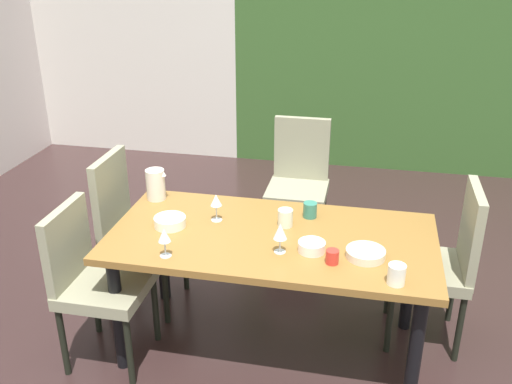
% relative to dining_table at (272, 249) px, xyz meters
% --- Properties ---
extents(ground_plane, '(6.01, 6.24, 0.02)m').
position_rel_dining_table_xyz_m(ground_plane, '(-0.25, -0.01, -0.66)').
color(ground_plane, '#31201F').
extents(back_panel_interior, '(2.32, 0.10, 2.63)m').
position_rel_dining_table_xyz_m(back_panel_interior, '(-2.09, 3.06, 0.66)').
color(back_panel_interior, silver).
rests_on(back_panel_interior, ground_plane).
extents(garden_window_panel, '(3.69, 0.10, 2.63)m').
position_rel_dining_table_xyz_m(garden_window_panel, '(0.91, 3.06, 0.66)').
color(garden_window_panel, '#365B28').
rests_on(garden_window_panel, ground_plane).
extents(dining_table, '(1.76, 0.88, 0.74)m').
position_rel_dining_table_xyz_m(dining_table, '(0.00, 0.00, 0.00)').
color(dining_table, olive).
rests_on(dining_table, ground_plane).
extents(chair_head_far, '(0.44, 0.45, 0.98)m').
position_rel_dining_table_xyz_m(chair_head_far, '(-0.02, 1.28, -0.10)').
color(chair_head_far, gray).
rests_on(chair_head_far, ground_plane).
extents(chair_left_far, '(0.44, 0.44, 1.01)m').
position_rel_dining_table_xyz_m(chair_left_far, '(-0.94, 0.28, -0.09)').
color(chair_left_far, gray).
rests_on(chair_left_far, ground_plane).
extents(chair_right_far, '(0.44, 0.44, 0.98)m').
position_rel_dining_table_xyz_m(chair_right_far, '(0.94, 0.28, -0.10)').
color(chair_right_far, gray).
rests_on(chair_right_far, ground_plane).
extents(chair_left_near, '(0.44, 0.44, 0.92)m').
position_rel_dining_table_xyz_m(chair_left_near, '(-0.94, -0.28, -0.12)').
color(chair_left_near, gray).
rests_on(chair_left_near, ground_plane).
extents(wine_glass_left, '(0.07, 0.07, 0.16)m').
position_rel_dining_table_xyz_m(wine_glass_left, '(0.07, -0.17, 0.20)').
color(wine_glass_left, silver).
rests_on(wine_glass_left, dining_table).
extents(wine_glass_south, '(0.06, 0.06, 0.15)m').
position_rel_dining_table_xyz_m(wine_glass_south, '(-0.48, -0.33, 0.20)').
color(wine_glass_south, silver).
rests_on(wine_glass_south, dining_table).
extents(wine_glass_north, '(0.06, 0.06, 0.16)m').
position_rel_dining_table_xyz_m(wine_glass_north, '(-0.34, 0.11, 0.21)').
color(wine_glass_north, silver).
rests_on(wine_glass_north, dining_table).
extents(serving_bowl_front, '(0.14, 0.14, 0.05)m').
position_rel_dining_table_xyz_m(serving_bowl_front, '(0.23, -0.13, 0.11)').
color(serving_bowl_front, white).
rests_on(serving_bowl_front, dining_table).
extents(serving_bowl_near_shelf, '(0.20, 0.20, 0.04)m').
position_rel_dining_table_xyz_m(serving_bowl_near_shelf, '(0.50, -0.13, 0.11)').
color(serving_bowl_near_shelf, beige).
rests_on(serving_bowl_near_shelf, dining_table).
extents(serving_bowl_near_window, '(0.18, 0.18, 0.05)m').
position_rel_dining_table_xyz_m(serving_bowl_near_window, '(-0.57, -0.01, 0.11)').
color(serving_bowl_near_window, white).
rests_on(serving_bowl_near_window, dining_table).
extents(cup_east, '(0.08, 0.08, 0.09)m').
position_rel_dining_table_xyz_m(cup_east, '(0.17, 0.26, 0.13)').
color(cup_east, '#327664').
rests_on(cup_east, dining_table).
extents(cup_rear, '(0.08, 0.08, 0.10)m').
position_rel_dining_table_xyz_m(cup_rear, '(0.05, 0.12, 0.14)').
color(cup_rear, silver).
rests_on(cup_rear, dining_table).
extents(cup_corner, '(0.08, 0.08, 0.10)m').
position_rel_dining_table_xyz_m(cup_corner, '(0.65, -0.35, 0.14)').
color(cup_corner, white).
rests_on(cup_corner, dining_table).
extents(cup_center, '(0.07, 0.07, 0.07)m').
position_rel_dining_table_xyz_m(cup_center, '(0.34, -0.23, 0.12)').
color(cup_center, red).
rests_on(cup_center, dining_table).
extents(pitcher_west, '(0.13, 0.11, 0.19)m').
position_rel_dining_table_xyz_m(pitcher_west, '(-0.77, 0.31, 0.18)').
color(pitcher_west, silver).
rests_on(pitcher_west, dining_table).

